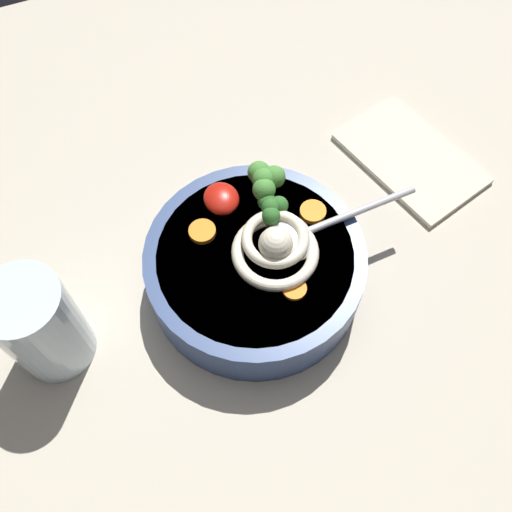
# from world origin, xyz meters

# --- Properties ---
(table_slab) EXTENTS (1.19, 1.19, 0.03)m
(table_slab) POSITION_xyz_m (0.00, 0.00, 0.01)
(table_slab) COLOR #BCB29E
(table_slab) RESTS_ON ground
(soup_bowl) EXTENTS (0.24, 0.24, 0.06)m
(soup_bowl) POSITION_xyz_m (-0.00, -0.02, 0.06)
(soup_bowl) COLOR #334775
(soup_bowl) RESTS_ON table_slab
(noodle_pile) EXTENTS (0.10, 0.10, 0.04)m
(noodle_pile) POSITION_xyz_m (-0.01, -0.04, 0.10)
(noodle_pile) COLOR beige
(noodle_pile) RESTS_ON soup_bowl
(soup_spoon) EXTENTS (0.06, 0.17, 0.02)m
(soup_spoon) POSITION_xyz_m (-0.00, -0.08, 0.10)
(soup_spoon) COLOR #B7B7BC
(soup_spoon) RESTS_ON soup_bowl
(chili_sauce_dollop) EXTENTS (0.04, 0.04, 0.02)m
(chili_sauce_dollop) POSITION_xyz_m (0.07, -0.01, 0.10)
(chili_sauce_dollop) COLOR #B2190F
(chili_sauce_dollop) RESTS_ON soup_bowl
(broccoli_floret_beside_chili) EXTENTS (0.05, 0.04, 0.04)m
(broccoli_floret_beside_chili) POSITION_xyz_m (0.07, -0.06, 0.11)
(broccoli_floret_beside_chili) COLOR #7A9E60
(broccoli_floret_beside_chili) RESTS_ON soup_bowl
(broccoli_floret_rear) EXTENTS (0.04, 0.03, 0.03)m
(broccoli_floret_rear) POSITION_xyz_m (0.03, -0.05, 0.11)
(broccoli_floret_rear) COLOR #7A9E60
(broccoli_floret_rear) RESTS_ON soup_bowl
(carrot_slice_left) EXTENTS (0.03, 0.03, 0.00)m
(carrot_slice_left) POSITION_xyz_m (-0.05, -0.04, 0.09)
(carrot_slice_left) COLOR orange
(carrot_slice_left) RESTS_ON soup_bowl
(carrot_slice_extra_a) EXTENTS (0.03, 0.03, 0.01)m
(carrot_slice_extra_a) POSITION_xyz_m (0.05, 0.02, 0.09)
(carrot_slice_extra_a) COLOR orange
(carrot_slice_extra_a) RESTS_ON soup_bowl
(carrot_slice_right) EXTENTS (0.03, 0.03, 0.01)m
(carrot_slice_right) POSITION_xyz_m (0.02, -0.10, 0.09)
(carrot_slice_right) COLOR orange
(carrot_slice_right) RESTS_ON soup_bowl
(drinking_glass) EXTENTS (0.08, 0.08, 0.13)m
(drinking_glass) POSITION_xyz_m (0.01, 0.20, 0.09)
(drinking_glass) COLOR silver
(drinking_glass) RESTS_ON table_slab
(folded_napkin) EXTENTS (0.20, 0.15, 0.01)m
(folded_napkin) POSITION_xyz_m (0.08, -0.27, 0.03)
(folded_napkin) COLOR beige
(folded_napkin) RESTS_ON table_slab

